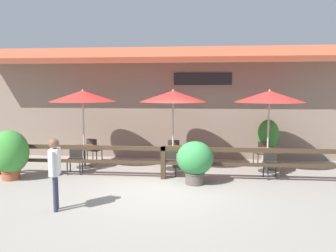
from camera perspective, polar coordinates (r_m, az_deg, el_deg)
ground_plane at (r=8.73m, az=-1.59°, el=-11.00°), size 60.00×60.00×0.00m
building_facade at (r=12.42m, az=0.70°, el=4.33°), size 14.28×1.49×4.23m
patio_railing at (r=9.56m, az=-0.83°, el=-5.15°), size 10.40×0.14×0.95m
patio_umbrella_near at (r=11.16m, az=-14.61°, el=5.04°), size 2.17×2.17×2.61m
dining_table_near at (r=11.35m, az=-14.36°, el=-4.18°), size 1.01×1.01×0.71m
chair_near_streetside at (r=10.66m, az=-15.86°, el=-5.31°), size 0.48×0.48×0.87m
chair_near_wallside at (r=12.05m, az=-12.83°, el=-3.89°), size 0.50×0.50×0.87m
patio_umbrella_middle at (r=10.56m, az=0.90°, el=5.18°), size 2.17×2.17×2.61m
dining_table_middle at (r=10.75m, az=0.88°, el=-4.56°), size 1.01×1.01×0.71m
chair_middle_streetside at (r=10.04m, az=0.29°, el=-5.78°), size 0.44×0.44×0.87m
chair_middle_wallside at (r=11.50m, az=1.02°, el=-4.22°), size 0.43×0.43×0.87m
patio_umbrella_far at (r=10.71m, az=17.24°, el=4.92°), size 2.17×2.17×2.61m
dining_table_far at (r=10.90m, az=16.92°, el=-4.69°), size 1.01×1.01×0.71m
chair_far_streetside at (r=10.17m, az=17.59°, el=-5.92°), size 0.48×0.48×0.87m
chair_far_wallside at (r=11.65m, az=16.03°, el=-4.33°), size 0.51×0.51×0.87m
potted_plant_corner_fern at (r=9.09m, az=4.73°, el=-5.95°), size 1.01×0.91×1.19m
potted_plant_tall_tropical at (r=10.53m, az=-25.83°, el=-4.28°), size 1.08×0.97×1.45m
potted_plant_entrance_palm at (r=12.18m, az=17.04°, el=-1.78°), size 0.76×0.68×1.55m
pedestrian at (r=7.42m, az=-19.14°, el=-6.36°), size 0.29×0.54×1.58m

